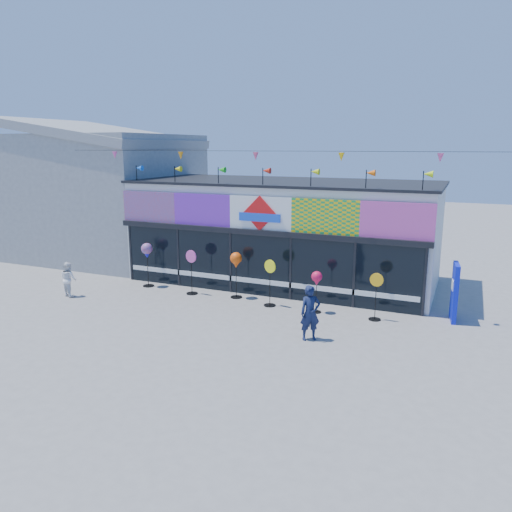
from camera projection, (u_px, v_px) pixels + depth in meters
The scene contains 12 objects.
ground at pixel (218, 325), 15.58m from camera, with size 80.00×80.00×0.00m, color slate.
kite_shop at pixel (284, 231), 20.47m from camera, with size 16.00×5.70×5.31m.
neighbour_building at pixel (104, 192), 25.03m from camera, with size 8.18×7.20×6.87m.
blue_sign at pixel (455, 292), 15.80m from camera, with size 0.25×0.94×1.86m.
spinner_0 at pixel (147, 252), 19.58m from camera, with size 0.44×0.44×1.75m.
spinner_1 at pixel (191, 271), 18.66m from camera, with size 0.47×0.43×1.69m.
spinner_2 at pixel (236, 261), 18.10m from camera, with size 0.43×0.43×1.70m.
spinner_3 at pixel (270, 282), 17.26m from camera, with size 0.45×0.42×1.65m.
spinner_4 at pixel (317, 280), 16.51m from camera, with size 0.36×0.36×1.42m.
spinner_5 at pixel (376, 295), 15.86m from camera, with size 0.44×0.39×1.55m.
adult_man at pixel (310, 313), 14.23m from camera, with size 0.59×0.38×1.61m, color #141C3E.
child at pixel (69, 279), 18.46m from camera, with size 0.63×0.36×1.30m, color white.
Camera 1 is at (6.93, -13.08, 5.47)m, focal length 35.00 mm.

